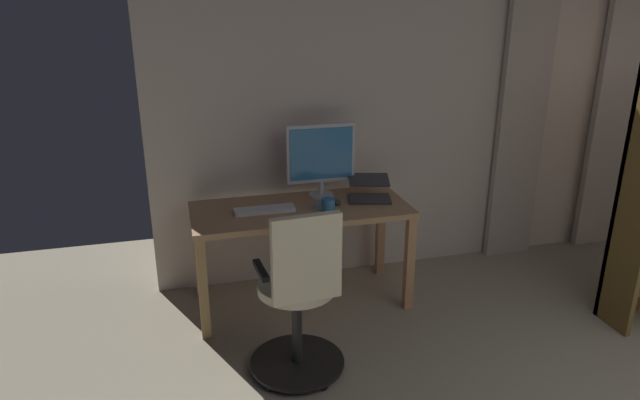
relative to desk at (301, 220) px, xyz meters
name	(u,v)px	position (x,y,z in m)	size (l,w,h in m)	color
back_room_partition	(479,102)	(-1.57, -0.47, 0.67)	(5.16, 0.10, 2.61)	beige
curtain_left_panel	(616,119)	(-2.81, -0.36, 0.49)	(0.45, 0.06, 2.24)	beige
curtain_right_panel	(521,125)	(-1.90, -0.36, 0.49)	(0.40, 0.06, 2.24)	beige
desk	(301,220)	(0.00, 0.00, 0.00)	(1.49, 0.64, 0.73)	tan
office_chair	(300,300)	(0.20, 0.82, -0.15)	(0.56, 0.56, 1.05)	black
computer_monitor	(321,156)	(-0.20, -0.20, 0.39)	(0.50, 0.18, 0.52)	silver
computer_keyboard	(265,210)	(0.25, 0.02, 0.11)	(0.41, 0.12, 0.02)	white
laptop	(369,192)	(-0.51, -0.05, 0.15)	(0.36, 0.37, 0.14)	#333338
computer_mouse	(336,202)	(-0.25, 0.01, 0.11)	(0.06, 0.10, 0.04)	#333338
mug_coffee	(328,205)	(-0.16, 0.12, 0.14)	(0.13, 0.09, 0.09)	teal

